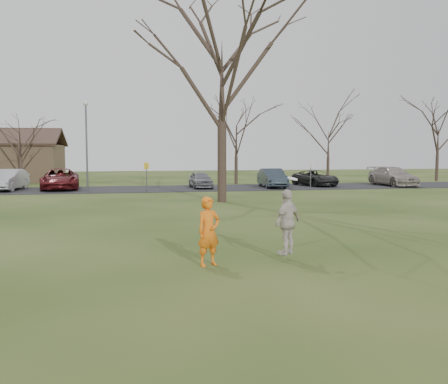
% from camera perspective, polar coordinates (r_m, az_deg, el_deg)
% --- Properties ---
extents(ground, '(120.00, 120.00, 0.00)m').
position_cam_1_polar(ground, '(12.09, 3.63, -8.69)').
color(ground, '#1E380F').
rests_on(ground, ground).
extents(parking_strip, '(62.00, 6.50, 0.04)m').
position_cam_1_polar(parking_strip, '(36.60, -6.23, 0.42)').
color(parking_strip, black).
rests_on(parking_strip, ground).
extents(player_defender, '(0.74, 0.63, 1.72)m').
position_cam_1_polar(player_defender, '(11.83, -1.84, -4.73)').
color(player_defender, orange).
rests_on(player_defender, ground).
extents(car_1, '(2.11, 4.78, 1.53)m').
position_cam_1_polar(car_1, '(37.81, -24.40, 1.34)').
color(car_1, '#A9AAAF').
rests_on(car_1, parking_strip).
extents(car_2, '(3.02, 5.74, 1.54)m').
position_cam_1_polar(car_2, '(37.36, -18.98, 1.48)').
color(car_2, '#591518').
rests_on(car_2, parking_strip).
extents(car_4, '(1.63, 3.79, 1.28)m').
position_cam_1_polar(car_4, '(36.85, -2.82, 1.49)').
color(car_4, slate).
rests_on(car_4, parking_strip).
extents(car_5, '(1.76, 4.52, 1.47)m').
position_cam_1_polar(car_5, '(37.55, 5.80, 1.68)').
color(car_5, '#2A353F').
rests_on(car_5, parking_strip).
extents(car_6, '(3.07, 4.92, 1.27)m').
position_cam_1_polar(car_6, '(39.83, 10.85, 1.66)').
color(car_6, black).
rests_on(car_6, parking_strip).
extents(car_7, '(2.37, 5.38, 1.54)m').
position_cam_1_polar(car_7, '(41.68, 19.54, 1.79)').
color(car_7, gray).
rests_on(car_7, parking_strip).
extents(catching_play, '(1.04, 0.94, 2.02)m').
position_cam_1_polar(catching_play, '(12.46, 7.60, -3.56)').
color(catching_play, beige).
rests_on(catching_play, ground).
extents(lamp_post, '(0.34, 0.34, 6.27)m').
position_cam_1_polar(lamp_post, '(34.03, -16.13, 6.58)').
color(lamp_post, '#47474C').
rests_on(lamp_post, ground).
extents(sign_yellow, '(0.35, 0.35, 2.08)m').
position_cam_1_polar(sign_yellow, '(33.42, -9.26, 2.42)').
color(sign_yellow, '#47474C').
rests_on(sign_yellow, ground).
extents(sign_white, '(0.35, 0.35, 2.08)m').
position_cam_1_polar(sign_white, '(35.83, 10.32, 2.56)').
color(sign_white, '#47474C').
rests_on(sign_white, ground).
extents(big_tree, '(9.00, 9.00, 14.00)m').
position_cam_1_polar(big_tree, '(27.16, -0.25, 13.68)').
color(big_tree, '#352821').
rests_on(big_tree, ground).
extents(small_tree_row, '(55.00, 5.90, 8.50)m').
position_cam_1_polar(small_tree_row, '(42.09, -0.86, 6.29)').
color(small_tree_row, '#352821').
rests_on(small_tree_row, ground).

